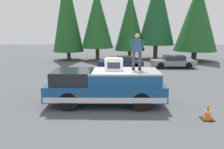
{
  "coord_description": "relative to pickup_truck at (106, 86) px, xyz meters",
  "views": [
    {
      "loc": [
        -9.74,
        -0.33,
        3.48
      ],
      "look_at": [
        0.69,
        -0.23,
        1.35
      ],
      "focal_mm": 34.7,
      "sensor_mm": 36.0,
      "label": 1
    }
  ],
  "objects": [
    {
      "name": "ground_plane",
      "position": [
        -0.19,
        -0.07,
        -0.87
      ],
      "size": [
        90.0,
        90.0,
        0.0
      ],
      "primitive_type": "plane",
      "color": "#4C4F51"
    },
    {
      "name": "pickup_truck",
      "position": [
        0.0,
        0.0,
        0.0
      ],
      "size": [
        2.01,
        5.54,
        1.65
      ],
      "color": "navy",
      "rests_on": "ground"
    },
    {
      "name": "compressor_unit",
      "position": [
        0.14,
        -0.38,
        1.05
      ],
      "size": [
        0.65,
        0.84,
        0.56
      ],
      "color": "silver",
      "rests_on": "pickup_truck"
    },
    {
      "name": "person_on_truck_bed",
      "position": [
        0.18,
        -1.46,
        1.68
      ],
      "size": [
        0.29,
        0.72,
        1.69
      ],
      "color": "#423D38",
      "rests_on": "pickup_truck"
    },
    {
      "name": "parked_car_grey",
      "position": [
        10.46,
        -5.98,
        -0.29
      ],
      "size": [
        1.64,
        4.1,
        1.16
      ],
      "color": "gray",
      "rests_on": "ground"
    },
    {
      "name": "parked_car_navy",
      "position": [
        9.74,
        -1.0,
        -0.29
      ],
      "size": [
        1.64,
        4.1,
        1.16
      ],
      "color": "navy",
      "rests_on": "ground"
    },
    {
      "name": "traffic_cone",
      "position": [
        -1.81,
        -4.11,
        -0.58
      ],
      "size": [
        0.47,
        0.47,
        0.62
      ],
      "color": "black",
      "rests_on": "ground"
    },
    {
      "name": "conifer_far_left",
      "position": [
        15.27,
        -9.7,
        4.09
      ],
      "size": [
        4.77,
        4.77,
        8.78
      ],
      "color": "#4C3826",
      "rests_on": "ground"
    },
    {
      "name": "conifer_left",
      "position": [
        17.0,
        -5.52,
        5.11
      ],
      "size": [
        4.35,
        4.35,
        10.25
      ],
      "color": "#4C3826",
      "rests_on": "ground"
    },
    {
      "name": "conifer_center_left",
      "position": [
        16.92,
        -2.32,
        3.7
      ],
      "size": [
        3.68,
        3.68,
        8.08
      ],
      "color": "#4C3826",
      "rests_on": "ground"
    },
    {
      "name": "conifer_center_right",
      "position": [
        15.7,
        1.58,
        3.96
      ],
      "size": [
        3.71,
        3.71,
        8.23
      ],
      "color": "#4C3826",
      "rests_on": "ground"
    },
    {
      "name": "conifer_right",
      "position": [
        15.98,
        5.06,
        4.83
      ],
      "size": [
        3.56,
        3.56,
        10.42
      ],
      "color": "#4C3826",
      "rests_on": "ground"
    }
  ]
}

